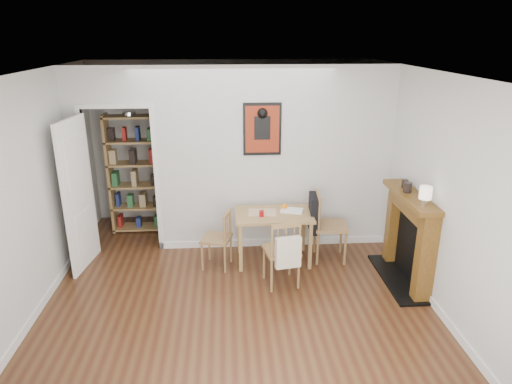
{
  "coord_description": "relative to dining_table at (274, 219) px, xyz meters",
  "views": [
    {
      "loc": [
        -0.1,
        -4.77,
        2.99
      ],
      "look_at": [
        0.27,
        0.6,
        1.11
      ],
      "focal_mm": 32.0,
      "sensor_mm": 36.0,
      "label": 1
    }
  ],
  "objects": [
    {
      "name": "ground",
      "position": [
        -0.52,
        -0.87,
        -0.62
      ],
      "size": [
        5.2,
        5.2,
        0.0
      ],
      "primitive_type": "plane",
      "color": "#4D3019",
      "rests_on": "ground"
    },
    {
      "name": "room_shell",
      "position": [
        -0.42,
        0.47,
        0.68
      ],
      "size": [
        5.2,
        5.2,
        5.2
      ],
      "color": "beige",
      "rests_on": "ground"
    },
    {
      "name": "dining_table",
      "position": [
        0.0,
        0.0,
        0.0
      ],
      "size": [
        1.03,
        0.66,
        0.7
      ],
      "color": "#A8804E",
      "rests_on": "ground"
    },
    {
      "name": "chair_left",
      "position": [
        -0.77,
        -0.12,
        -0.22
      ],
      "size": [
        0.5,
        0.5,
        0.8
      ],
      "color": "#8B6241",
      "rests_on": "ground"
    },
    {
      "name": "chair_right",
      "position": [
        0.76,
        0.01,
        -0.12
      ],
      "size": [
        0.59,
        0.52,
        0.96
      ],
      "color": "#8B6241",
      "rests_on": "ground"
    },
    {
      "name": "chair_front",
      "position": [
        0.04,
        -0.63,
        -0.17
      ],
      "size": [
        0.52,
        0.57,
        0.89
      ],
      "color": "#8B6241",
      "rests_on": "ground"
    },
    {
      "name": "bookshelf",
      "position": [
        -2.04,
        1.21,
        0.3
      ],
      "size": [
        0.78,
        0.31,
        1.86
      ],
      "color": "#A8804E",
      "rests_on": "ground"
    },
    {
      "name": "fireplace",
      "position": [
        1.64,
        -0.62,
        -0.0
      ],
      "size": [
        0.45,
        1.25,
        1.16
      ],
      "color": "brown",
      "rests_on": "ground"
    },
    {
      "name": "red_glass",
      "position": [
        -0.17,
        -0.09,
        0.12
      ],
      "size": [
        0.06,
        0.06,
        0.08
      ],
      "primitive_type": "cylinder",
      "color": "maroon",
      "rests_on": "dining_table"
    },
    {
      "name": "orange_fruit",
      "position": [
        0.16,
        0.15,
        0.12
      ],
      "size": [
        0.08,
        0.08,
        0.08
      ],
      "primitive_type": "sphere",
      "color": "orange",
      "rests_on": "dining_table"
    },
    {
      "name": "placemat",
      "position": [
        -0.15,
        0.04,
        0.09
      ],
      "size": [
        0.39,
        0.31,
        0.0
      ],
      "primitive_type": "cube",
      "rotation": [
        0.0,
        0.0,
        -0.07
      ],
      "color": "beige",
      "rests_on": "dining_table"
    },
    {
      "name": "notebook",
      "position": [
        0.25,
        0.07,
        0.09
      ],
      "size": [
        0.34,
        0.29,
        0.01
      ],
      "primitive_type": "cube",
      "rotation": [
        0.0,
        0.0,
        -0.29
      ],
      "color": "white",
      "rests_on": "dining_table"
    },
    {
      "name": "mantel_lamp",
      "position": [
        1.59,
        -1.0,
        0.68
      ],
      "size": [
        0.14,
        0.14,
        0.22
      ],
      "color": "silver",
      "rests_on": "fireplace"
    },
    {
      "name": "ceramic_jar_a",
      "position": [
        1.57,
        -0.55,
        0.6
      ],
      "size": [
        0.1,
        0.1,
        0.12
      ],
      "primitive_type": "cylinder",
      "color": "black",
      "rests_on": "fireplace"
    },
    {
      "name": "ceramic_jar_b",
      "position": [
        1.6,
        -0.37,
        0.59
      ],
      "size": [
        0.08,
        0.08,
        0.1
      ],
      "primitive_type": "cylinder",
      "color": "black",
      "rests_on": "fireplace"
    }
  ]
}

